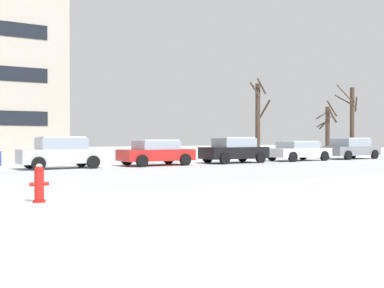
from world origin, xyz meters
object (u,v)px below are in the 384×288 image
(parked_car_white, at_px, (298,150))
(parked_car_gray, at_px, (350,148))
(fire_hydrant, at_px, (39,183))
(parked_car_silver, at_px, (61,152))
(parked_car_black, at_px, (234,150))
(parked_car_red, at_px, (156,152))

(parked_car_white, xyz_separation_m, parked_car_gray, (5.14, 0.10, 0.08))
(fire_hydrant, height_order, parked_car_gray, parked_car_gray)
(parked_car_gray, bearing_deg, parked_car_silver, 179.39)
(parked_car_black, relative_size, parked_car_white, 0.94)
(parked_car_white, bearing_deg, parked_car_black, 179.35)
(fire_hydrant, distance_m, parked_car_black, 18.16)
(fire_hydrant, relative_size, parked_car_black, 0.22)
(parked_car_silver, relative_size, parked_car_black, 0.99)
(parked_car_black, bearing_deg, parked_car_white, -0.65)
(parked_car_silver, distance_m, parked_car_gray, 20.58)
(parked_car_white, distance_m, parked_car_gray, 5.15)
(fire_hydrant, height_order, parked_car_black, parked_car_black)
(parked_car_red, distance_m, parked_car_white, 10.29)
(parked_car_black, bearing_deg, fire_hydrant, -140.78)
(parked_car_silver, height_order, parked_car_gray, parked_car_silver)
(parked_car_silver, height_order, parked_car_red, parked_car_silver)
(fire_hydrant, xyz_separation_m, parked_car_silver, (3.78, 11.75, 0.33))
(parked_car_black, relative_size, parked_car_gray, 0.94)
(fire_hydrant, distance_m, parked_car_gray, 26.95)
(parked_car_red, xyz_separation_m, parked_car_black, (5.14, -0.16, 0.06))
(parked_car_white, bearing_deg, parked_car_gray, 1.14)
(parked_car_red, relative_size, parked_car_black, 0.98)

